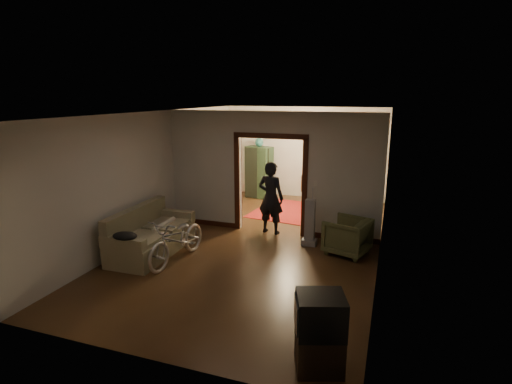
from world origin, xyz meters
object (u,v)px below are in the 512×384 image
at_px(armchair, 347,236).
at_px(desk, 337,189).
at_px(sofa, 152,231).
at_px(bicycle, 177,239).
at_px(person, 271,198).
at_px(locker, 259,172).

distance_m(armchair, desk, 3.97).
bearing_deg(desk, sofa, -100.86).
distance_m(bicycle, person, 2.51).
distance_m(sofa, bicycle, 0.74).
relative_size(armchair, person, 0.48).
relative_size(sofa, armchair, 2.48).
xyz_separation_m(bicycle, person, (1.21, 2.16, 0.39)).
bearing_deg(desk, person, -89.45).
relative_size(armchair, locker, 0.51).
xyz_separation_m(bicycle, locker, (-0.11, 5.25, 0.35)).
bearing_deg(locker, bicycle, -71.48).
xyz_separation_m(person, desk, (1.10, 3.20, -0.44)).
xyz_separation_m(sofa, armchair, (3.76, 1.25, -0.09)).
bearing_deg(locker, sofa, -79.46).
bearing_deg(bicycle, locker, 95.99).
bearing_deg(bicycle, person, 65.52).
relative_size(person, locker, 1.06).
relative_size(sofa, locker, 1.26).
bearing_deg(sofa, bicycle, -17.52).
bearing_deg(locker, person, -49.47).
bearing_deg(armchair, locker, -122.98).
height_order(sofa, person, person).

